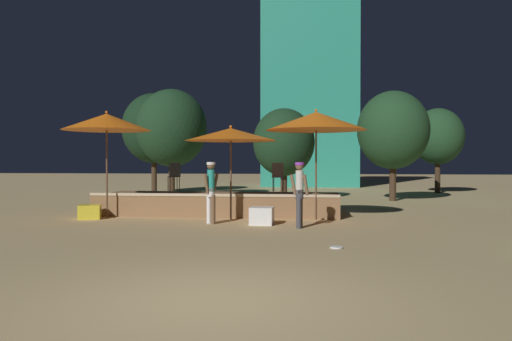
% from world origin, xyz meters
% --- Properties ---
extents(ground_plane, '(120.00, 120.00, 0.00)m').
position_xyz_m(ground_plane, '(0.00, 0.00, 0.00)').
color(ground_plane, tan).
extents(wooden_deck, '(7.44, 2.48, 0.71)m').
position_xyz_m(wooden_deck, '(-1.83, 9.71, 0.32)').
color(wooden_deck, olive).
rests_on(wooden_deck, ground).
extents(patio_umbrella_0, '(2.58, 2.58, 2.68)m').
position_xyz_m(patio_umbrella_0, '(-1.19, 8.09, 2.41)').
color(patio_umbrella_0, brown).
rests_on(patio_umbrella_0, ground).
extents(patio_umbrella_1, '(2.55, 2.55, 3.13)m').
position_xyz_m(patio_umbrella_1, '(-4.86, 8.11, 2.80)').
color(patio_umbrella_1, brown).
rests_on(patio_umbrella_1, ground).
extents(patio_umbrella_2, '(2.85, 2.85, 3.14)m').
position_xyz_m(patio_umbrella_2, '(1.20, 8.48, 2.80)').
color(patio_umbrella_2, brown).
rests_on(patio_umbrella_2, ground).
extents(cube_seat_0, '(0.62, 0.62, 0.46)m').
position_xyz_m(cube_seat_0, '(-0.21, 7.21, 0.23)').
color(cube_seat_0, white).
rests_on(cube_seat_0, ground).
extents(cube_seat_2, '(0.76, 0.76, 0.41)m').
position_xyz_m(cube_seat_2, '(-5.29, 7.91, 0.20)').
color(cube_seat_2, yellow).
rests_on(cube_seat_2, ground).
extents(person_0, '(0.37, 0.46, 1.65)m').
position_xyz_m(person_0, '(-1.57, 7.21, 0.91)').
color(person_0, white).
rests_on(person_0, ground).
extents(person_1, '(0.49, 0.29, 1.64)m').
position_xyz_m(person_1, '(0.79, 6.63, 0.91)').
color(person_1, '#3F3F47').
rests_on(person_1, ground).
extents(bistro_chair_0, '(0.47, 0.47, 0.90)m').
position_xyz_m(bistro_chair_0, '(-3.32, 9.77, 1.26)').
color(bistro_chair_0, '#2D3338').
rests_on(bistro_chair_0, wooden_deck).
extents(bistro_chair_1, '(0.40, 0.40, 0.90)m').
position_xyz_m(bistro_chair_1, '(0.01, 9.78, 1.26)').
color(bistro_chair_1, '#47474C').
rests_on(bistro_chair_1, wooden_deck).
extents(frisbee_disc, '(0.25, 0.25, 0.03)m').
position_xyz_m(frisbee_disc, '(1.59, 3.82, 0.02)').
color(frisbee_disc, white).
rests_on(frisbee_disc, ground).
extents(background_tree_0, '(2.98, 2.98, 4.61)m').
position_xyz_m(background_tree_0, '(4.39, 15.66, 2.97)').
color(background_tree_0, '#3D2B1C').
rests_on(background_tree_0, ground).
extents(background_tree_1, '(2.63, 2.63, 3.93)m').
position_xyz_m(background_tree_1, '(-0.18, 15.57, 2.47)').
color(background_tree_1, '#3D2B1C').
rests_on(background_tree_1, ground).
extents(background_tree_2, '(3.18, 3.18, 4.91)m').
position_xyz_m(background_tree_2, '(-5.28, 16.11, 3.16)').
color(background_tree_2, '#3D2B1C').
rests_on(background_tree_2, ground).
extents(background_tree_3, '(2.66, 2.66, 4.43)m').
position_xyz_m(background_tree_3, '(7.50, 21.22, 2.95)').
color(background_tree_3, '#3D2B1C').
rests_on(background_tree_3, ground).
extents(background_tree_4, '(3.31, 3.31, 5.22)m').
position_xyz_m(background_tree_4, '(-7.23, 19.49, 3.39)').
color(background_tree_4, '#3D2B1C').
rests_on(background_tree_4, ground).
extents(distant_building, '(6.32, 4.49, 14.88)m').
position_xyz_m(distant_building, '(0.78, 28.41, 7.44)').
color(distant_building, teal).
rests_on(distant_building, ground).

